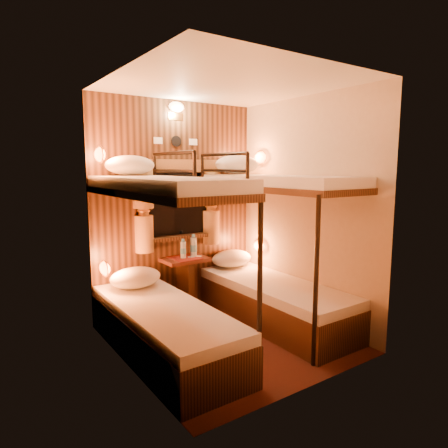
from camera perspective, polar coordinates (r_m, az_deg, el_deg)
floor at (r=4.05m, az=0.60°, el=-16.12°), size 2.10×2.10×0.00m
ceiling at (r=3.77m, az=0.66°, el=19.38°), size 2.10×2.10×0.00m
wall_back at (r=4.62m, az=-6.90°, el=2.29°), size 2.40×0.00×2.40m
wall_front at (r=2.94m, az=12.50°, el=-1.17°), size 2.40×0.00×2.40m
wall_left at (r=3.26m, az=-13.91°, el=-0.32°), size 0.00×2.40×2.40m
wall_right at (r=4.37m, az=11.41°, el=1.87°), size 0.00×2.40×2.40m
back_panel at (r=4.60m, az=-6.81°, el=2.28°), size 2.00×0.03×2.40m
bunk_left at (r=3.60m, az=-8.63°, el=-9.86°), size 0.72×1.90×1.82m
bunk_right at (r=4.30m, az=7.21°, el=-6.85°), size 0.72×1.90×1.82m
window at (r=4.58m, az=-6.63°, el=2.01°), size 1.00×0.12×0.79m
curtains at (r=4.54m, az=-6.45°, el=3.01°), size 1.10×0.22×1.00m
back_fixtures at (r=4.59m, az=-6.83°, el=15.35°), size 0.54×0.09×0.48m
reading_lamps at (r=4.31m, az=-4.74°, el=2.44°), size 2.00×0.20×1.25m
table at (r=4.59m, az=-5.56°, el=-7.71°), size 0.50×0.34×0.66m
bottle_left at (r=4.50m, az=-5.85°, el=-3.71°), size 0.06×0.06×0.22m
bottle_right at (r=4.56m, az=-4.38°, el=-3.30°), size 0.08×0.08×0.26m
sachet_a at (r=4.56m, az=-4.69°, el=-4.73°), size 0.09×0.08×0.01m
sachet_b at (r=4.59m, az=-3.71°, el=-4.63°), size 0.09×0.08×0.01m
pillow_lower_left at (r=4.16m, az=-12.53°, el=-7.48°), size 0.52×0.37×0.20m
pillow_lower_right at (r=4.89m, az=1.10°, el=-4.93°), size 0.52×0.37×0.20m
pillow_upper_left at (r=4.05m, az=-13.27°, el=8.18°), size 0.49×0.35×0.19m
pillow_upper_right at (r=4.68m, az=1.88°, el=8.50°), size 0.55×0.39×0.22m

